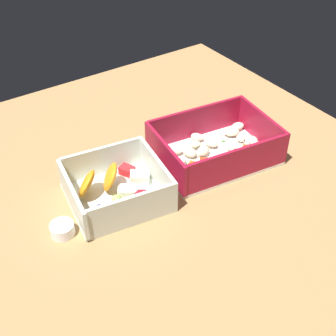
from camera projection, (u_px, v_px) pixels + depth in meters
table_surface at (158, 181)px, 80.04cm from camera, size 80.00×80.00×2.00cm
pasta_container at (216, 148)px, 82.47cm from camera, size 22.28×17.27×6.60cm
fruit_bowl at (116, 189)px, 73.87cm from camera, size 16.96×16.06×5.81cm
paper_cup_liner at (62, 229)px, 68.47cm from camera, size 3.60×3.60×1.89cm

